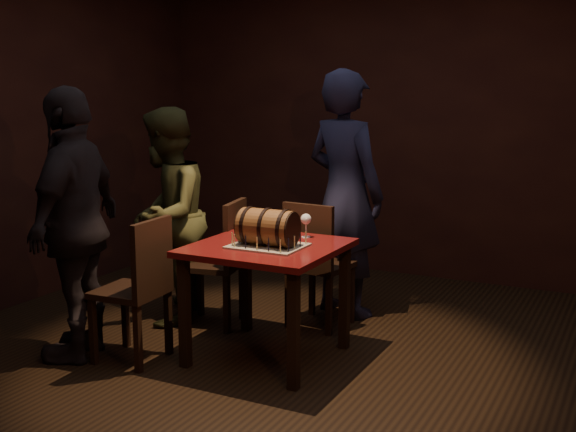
{
  "coord_description": "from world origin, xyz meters",
  "views": [
    {
      "loc": [
        2.0,
        -3.86,
        1.75
      ],
      "look_at": [
        0.01,
        0.05,
        0.95
      ],
      "focal_mm": 45.0,
      "sensor_mm": 36.0,
      "label": 1
    }
  ],
  "objects_px": {
    "barrel_cake": "(268,227)",
    "pint_of_ale": "(263,226)",
    "wine_glass_mid": "(280,216)",
    "chair_back": "(315,258)",
    "chair_left_front": "(140,282)",
    "person_back": "(345,194)",
    "pub_table": "(267,261)",
    "wine_glass_left": "(253,217)",
    "person_left_front": "(76,225)",
    "chair_left_rear": "(223,256)",
    "wine_glass_right": "(306,220)",
    "person_left_rear": "(166,216)"
  },
  "relations": [
    {
      "from": "barrel_cake",
      "to": "pint_of_ale",
      "type": "xyz_separation_m",
      "value": [
        -0.18,
        0.27,
        -0.05
      ]
    },
    {
      "from": "wine_glass_mid",
      "to": "chair_back",
      "type": "height_order",
      "value": "chair_back"
    },
    {
      "from": "chair_left_front",
      "to": "person_back",
      "type": "relative_size",
      "value": 0.5
    },
    {
      "from": "pub_table",
      "to": "wine_glass_left",
      "type": "relative_size",
      "value": 5.59
    },
    {
      "from": "chair_back",
      "to": "person_left_front",
      "type": "relative_size",
      "value": 0.53
    },
    {
      "from": "barrel_cake",
      "to": "chair_left_rear",
      "type": "distance_m",
      "value": 0.86
    },
    {
      "from": "wine_glass_right",
      "to": "chair_left_front",
      "type": "relative_size",
      "value": 0.17
    },
    {
      "from": "person_back",
      "to": "wine_glass_right",
      "type": "bearing_deg",
      "value": 110.83
    },
    {
      "from": "pub_table",
      "to": "person_left_front",
      "type": "relative_size",
      "value": 0.51
    },
    {
      "from": "pint_of_ale",
      "to": "chair_left_rear",
      "type": "bearing_deg",
      "value": 156.45
    },
    {
      "from": "pub_table",
      "to": "person_left_front",
      "type": "bearing_deg",
      "value": -154.49
    },
    {
      "from": "chair_left_front",
      "to": "person_left_front",
      "type": "xyz_separation_m",
      "value": [
        -0.42,
        -0.1,
        0.35
      ]
    },
    {
      "from": "pub_table",
      "to": "wine_glass_mid",
      "type": "relative_size",
      "value": 5.59
    },
    {
      "from": "chair_left_front",
      "to": "person_left_front",
      "type": "bearing_deg",
      "value": -166.59
    },
    {
      "from": "chair_left_rear",
      "to": "chair_left_front",
      "type": "distance_m",
      "value": 0.84
    },
    {
      "from": "chair_left_rear",
      "to": "barrel_cake",
      "type": "bearing_deg",
      "value": -36.4
    },
    {
      "from": "wine_glass_left",
      "to": "person_left_rear",
      "type": "relative_size",
      "value": 0.1
    },
    {
      "from": "pub_table",
      "to": "barrel_cake",
      "type": "relative_size",
      "value": 2.2
    },
    {
      "from": "wine_glass_left",
      "to": "person_left_rear",
      "type": "height_order",
      "value": "person_left_rear"
    },
    {
      "from": "chair_left_front",
      "to": "wine_glass_right",
      "type": "bearing_deg",
      "value": 42.26
    },
    {
      "from": "person_left_front",
      "to": "person_left_rear",
      "type": "bearing_deg",
      "value": 158.57
    },
    {
      "from": "barrel_cake",
      "to": "person_left_front",
      "type": "relative_size",
      "value": 0.23
    },
    {
      "from": "wine_glass_right",
      "to": "person_left_front",
      "type": "height_order",
      "value": "person_left_front"
    },
    {
      "from": "wine_glass_mid",
      "to": "person_left_rear",
      "type": "distance_m",
      "value": 0.93
    },
    {
      "from": "pint_of_ale",
      "to": "person_back",
      "type": "height_order",
      "value": "person_back"
    },
    {
      "from": "wine_glass_mid",
      "to": "person_left_front",
      "type": "relative_size",
      "value": 0.09
    },
    {
      "from": "pint_of_ale",
      "to": "chair_left_front",
      "type": "distance_m",
      "value": 0.89
    },
    {
      "from": "wine_glass_right",
      "to": "person_left_rear",
      "type": "distance_m",
      "value": 1.15
    },
    {
      "from": "wine_glass_left",
      "to": "chair_left_front",
      "type": "bearing_deg",
      "value": -122.8
    },
    {
      "from": "barrel_cake",
      "to": "chair_left_rear",
      "type": "bearing_deg",
      "value": 143.6
    },
    {
      "from": "chair_back",
      "to": "wine_glass_left",
      "type": "bearing_deg",
      "value": -124.31
    },
    {
      "from": "wine_glass_right",
      "to": "chair_back",
      "type": "relative_size",
      "value": 0.17
    },
    {
      "from": "chair_left_front",
      "to": "person_left_rear",
      "type": "distance_m",
      "value": 0.86
    },
    {
      "from": "barrel_cake",
      "to": "person_back",
      "type": "distance_m",
      "value": 1.14
    },
    {
      "from": "wine_glass_mid",
      "to": "person_left_front",
      "type": "xyz_separation_m",
      "value": [
        -1.01,
        -0.88,
        0.01
      ]
    },
    {
      "from": "wine_glass_mid",
      "to": "person_left_rear",
      "type": "height_order",
      "value": "person_left_rear"
    },
    {
      "from": "wine_glass_right",
      "to": "chair_back",
      "type": "xyz_separation_m",
      "value": [
        -0.09,
        0.35,
        -0.35
      ]
    },
    {
      "from": "person_left_rear",
      "to": "chair_left_front",
      "type": "bearing_deg",
      "value": 5.64
    },
    {
      "from": "wine_glass_left",
      "to": "person_left_front",
      "type": "height_order",
      "value": "person_left_front"
    },
    {
      "from": "pint_of_ale",
      "to": "wine_glass_left",
      "type": "bearing_deg",
      "value": 157.06
    },
    {
      "from": "pub_table",
      "to": "wine_glass_right",
      "type": "xyz_separation_m",
      "value": [
        0.13,
        0.31,
        0.23
      ]
    },
    {
      "from": "barrel_cake",
      "to": "chair_back",
      "type": "bearing_deg",
      "value": 90.23
    },
    {
      "from": "person_left_rear",
      "to": "barrel_cake",
      "type": "bearing_deg",
      "value": 52.04
    },
    {
      "from": "pint_of_ale",
      "to": "person_back",
      "type": "xyz_separation_m",
      "value": [
        0.23,
        0.87,
        0.11
      ]
    },
    {
      "from": "person_left_rear",
      "to": "chair_back",
      "type": "bearing_deg",
      "value": 89.51
    },
    {
      "from": "chair_back",
      "to": "person_back",
      "type": "distance_m",
      "value": 0.6
    },
    {
      "from": "barrel_cake",
      "to": "wine_glass_mid",
      "type": "bearing_deg",
      "value": 106.88
    },
    {
      "from": "pub_table",
      "to": "person_left_rear",
      "type": "distance_m",
      "value": 1.08
    },
    {
      "from": "person_back",
      "to": "chair_left_rear",
      "type": "bearing_deg",
      "value": 62.57
    },
    {
      "from": "wine_glass_right",
      "to": "chair_left_rear",
      "type": "distance_m",
      "value": 0.8
    }
  ]
}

